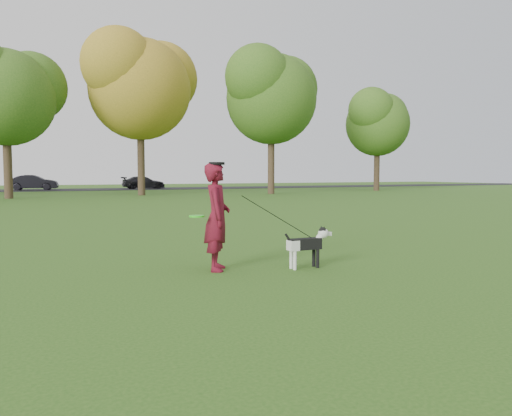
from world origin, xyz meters
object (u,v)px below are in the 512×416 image
car_mid (33,183)px  dog (308,243)px  car_right (144,183)px  man (217,217)px

car_mid → dog: bearing=-164.8°
car_right → car_mid: bearing=87.0°
man → car_mid: man is taller
man → car_right: man is taller
man → car_right: 40.69m
man → car_mid: 40.07m
dog → car_right: size_ratio=0.22×
car_right → dog: bearing=168.5°
car_right → man: bearing=166.5°
man → car_right: size_ratio=0.42×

